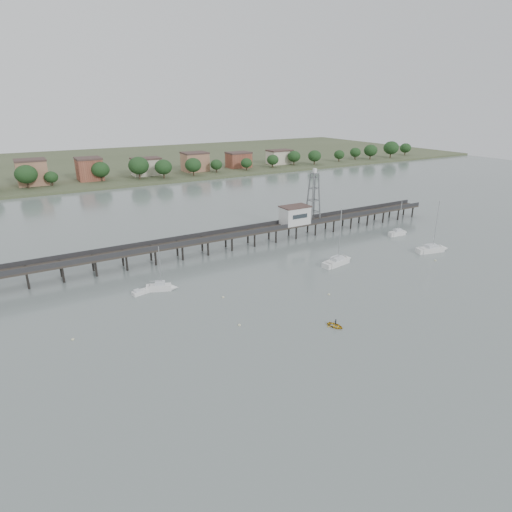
{
  "coord_description": "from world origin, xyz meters",
  "views": [
    {
      "loc": [
        -45.21,
        -38.21,
        37.94
      ],
      "look_at": [
        1.49,
        42.0,
        4.0
      ],
      "focal_mm": 30.0,
      "sensor_mm": 36.0,
      "label": 1
    }
  ],
  "objects_px": {
    "sailboat_b": "(164,287)",
    "yellow_dinghy": "(335,327)",
    "pier": "(217,237)",
    "sailboat_c": "(341,261)",
    "sailboat_e": "(400,233)",
    "white_tender": "(140,292)",
    "sailboat_d": "(436,249)",
    "lattice_tower": "(314,197)"
  },
  "relations": [
    {
      "from": "lattice_tower",
      "to": "sailboat_b",
      "type": "relative_size",
      "value": 1.52
    },
    {
      "from": "pier",
      "to": "sailboat_c",
      "type": "xyz_separation_m",
      "value": [
        22.51,
        -23.52,
        -3.16
      ]
    },
    {
      "from": "lattice_tower",
      "to": "sailboat_d",
      "type": "bearing_deg",
      "value": -57.6
    },
    {
      "from": "lattice_tower",
      "to": "sailboat_d",
      "type": "xyz_separation_m",
      "value": [
        18.71,
        -29.48,
        -10.46
      ]
    },
    {
      "from": "sailboat_c",
      "to": "sailboat_b",
      "type": "bearing_deg",
      "value": 160.63
    },
    {
      "from": "sailboat_d",
      "to": "white_tender",
      "type": "bearing_deg",
      "value": -177.71
    },
    {
      "from": "sailboat_c",
      "to": "sailboat_d",
      "type": "bearing_deg",
      "value": -22.79
    },
    {
      "from": "sailboat_e",
      "to": "sailboat_c",
      "type": "xyz_separation_m",
      "value": [
        -30.74,
        -9.22,
        -0.02
      ]
    },
    {
      "from": "sailboat_b",
      "to": "sailboat_d",
      "type": "height_order",
      "value": "sailboat_d"
    },
    {
      "from": "sailboat_b",
      "to": "sailboat_d",
      "type": "distance_m",
      "value": 71.78
    },
    {
      "from": "sailboat_e",
      "to": "sailboat_d",
      "type": "height_order",
      "value": "sailboat_d"
    },
    {
      "from": "pier",
      "to": "sailboat_c",
      "type": "relative_size",
      "value": 10.03
    },
    {
      "from": "pier",
      "to": "sailboat_e",
      "type": "distance_m",
      "value": 55.23
    },
    {
      "from": "yellow_dinghy",
      "to": "sailboat_c",
      "type": "bearing_deg",
      "value": 29.07
    },
    {
      "from": "lattice_tower",
      "to": "sailboat_e",
      "type": "relative_size",
      "value": 1.45
    },
    {
      "from": "sailboat_e",
      "to": "lattice_tower",
      "type": "bearing_deg",
      "value": 149.69
    },
    {
      "from": "yellow_dinghy",
      "to": "pier",
      "type": "bearing_deg",
      "value": 72.38
    },
    {
      "from": "sailboat_e",
      "to": "yellow_dinghy",
      "type": "xyz_separation_m",
      "value": [
        -52.54,
        -33.06,
        -0.66
      ]
    },
    {
      "from": "lattice_tower",
      "to": "sailboat_c",
      "type": "bearing_deg",
      "value": -110.91
    },
    {
      "from": "lattice_tower",
      "to": "sailboat_d",
      "type": "height_order",
      "value": "lattice_tower"
    },
    {
      "from": "sailboat_c",
      "to": "white_tender",
      "type": "bearing_deg",
      "value": 160.89
    },
    {
      "from": "pier",
      "to": "white_tender",
      "type": "bearing_deg",
      "value": -147.22
    },
    {
      "from": "sailboat_e",
      "to": "sailboat_c",
      "type": "distance_m",
      "value": 32.1
    },
    {
      "from": "pier",
      "to": "sailboat_c",
      "type": "distance_m",
      "value": 32.71
    },
    {
      "from": "lattice_tower",
      "to": "sailboat_e",
      "type": "bearing_deg",
      "value": -33.31
    },
    {
      "from": "sailboat_e",
      "to": "white_tender",
      "type": "xyz_separation_m",
      "value": [
        -78.71,
        -2.09,
        -0.24
      ]
    },
    {
      "from": "sailboat_b",
      "to": "yellow_dinghy",
      "type": "distance_m",
      "value": 37.08
    },
    {
      "from": "lattice_tower",
      "to": "sailboat_e",
      "type": "distance_m",
      "value": 28.05
    },
    {
      "from": "pier",
      "to": "sailboat_b",
      "type": "relative_size",
      "value": 14.73
    },
    {
      "from": "sailboat_e",
      "to": "sailboat_b",
      "type": "bearing_deg",
      "value": -174.95
    },
    {
      "from": "white_tender",
      "to": "yellow_dinghy",
      "type": "distance_m",
      "value": 40.55
    },
    {
      "from": "sailboat_e",
      "to": "white_tender",
      "type": "height_order",
      "value": "sailboat_e"
    },
    {
      "from": "sailboat_d",
      "to": "yellow_dinghy",
      "type": "bearing_deg",
      "value": -148.03
    },
    {
      "from": "pier",
      "to": "sailboat_e",
      "type": "bearing_deg",
      "value": -15.03
    },
    {
      "from": "pier",
      "to": "sailboat_b",
      "type": "height_order",
      "value": "sailboat_b"
    },
    {
      "from": "sailboat_b",
      "to": "sailboat_d",
      "type": "bearing_deg",
      "value": 11.77
    },
    {
      "from": "sailboat_d",
      "to": "sailboat_c",
      "type": "height_order",
      "value": "sailboat_c"
    },
    {
      "from": "white_tender",
      "to": "lattice_tower",
      "type": "bearing_deg",
      "value": 2.53
    },
    {
      "from": "sailboat_e",
      "to": "yellow_dinghy",
      "type": "distance_m",
      "value": 62.08
    },
    {
      "from": "lattice_tower",
      "to": "yellow_dinghy",
      "type": "height_order",
      "value": "lattice_tower"
    },
    {
      "from": "sailboat_b",
      "to": "yellow_dinghy",
      "type": "bearing_deg",
      "value": -33.31
    },
    {
      "from": "lattice_tower",
      "to": "sailboat_e",
      "type": "height_order",
      "value": "lattice_tower"
    }
  ]
}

